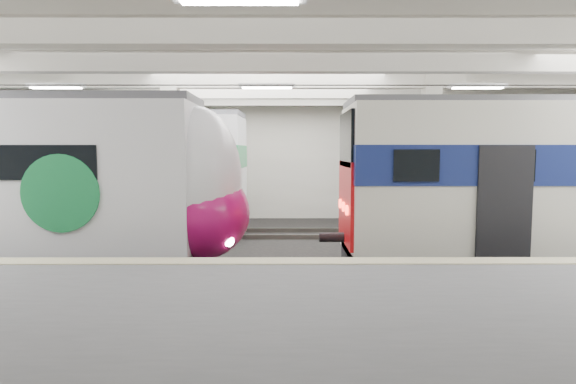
{
  "coord_description": "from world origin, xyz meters",
  "views": [
    {
      "loc": [
        0.56,
        -11.87,
        3.13
      ],
      "look_at": [
        0.59,
        1.0,
        2.0
      ],
      "focal_mm": 30.0,
      "sensor_mm": 36.0,
      "label": 1
    }
  ],
  "objects": [
    {
      "name": "station_hall",
      "position": [
        0.0,
        -1.74,
        3.24
      ],
      "size": [
        36.0,
        24.0,
        5.75
      ],
      "color": "black",
      "rests_on": "ground"
    },
    {
      "name": "far_train",
      "position": [
        -8.0,
        5.5,
        2.31
      ],
      "size": [
        14.05,
        3.17,
        4.47
      ],
      "rotation": [
        0.0,
        0.0,
        -0.02
      ],
      "color": "white",
      "rests_on": "ground"
    }
  ]
}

